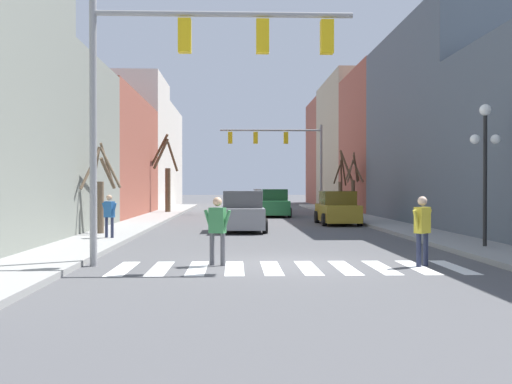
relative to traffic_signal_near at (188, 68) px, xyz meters
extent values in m
plane|color=#4C4C4F|center=(2.52, 0.25, -4.97)|extent=(240.00, 240.00, 0.00)
cube|color=gray|center=(-3.71, 0.25, -4.89)|extent=(2.20, 90.00, 0.15)
cube|color=gray|center=(-7.80, 11.96, -1.16)|extent=(6.00, 8.50, 7.62)
cube|color=#934C3D|center=(-7.80, 23.93, -1.09)|extent=(6.00, 15.43, 7.75)
cube|color=beige|center=(-7.80, 35.93, 0.59)|extent=(6.00, 8.56, 11.12)
cube|color=beige|center=(-7.80, 46.60, -0.03)|extent=(6.00, 12.79, 9.88)
cube|color=#515B66|center=(12.84, 17.05, 0.30)|extent=(6.00, 14.17, 10.54)
cube|color=#934C3D|center=(12.84, 29.41, 0.33)|extent=(6.00, 10.54, 10.61)
cube|color=tan|center=(12.84, 41.55, 1.07)|extent=(6.00, 13.76, 12.07)
cube|color=#934C3D|center=(12.84, 53.16, 0.85)|extent=(6.00, 9.45, 11.64)
cube|color=white|center=(-1.53, -0.51, -4.97)|extent=(0.45, 2.60, 0.01)
cube|color=white|center=(-0.63, -0.51, -4.97)|extent=(0.45, 2.60, 0.01)
cube|color=white|center=(0.27, -0.51, -4.97)|extent=(0.45, 2.60, 0.01)
cube|color=white|center=(1.17, -0.51, -4.97)|extent=(0.45, 2.60, 0.01)
cube|color=white|center=(2.07, -0.51, -4.97)|extent=(0.45, 2.60, 0.01)
cube|color=white|center=(2.97, -0.51, -4.97)|extent=(0.45, 2.60, 0.01)
cube|color=white|center=(3.87, -0.51, -4.97)|extent=(0.45, 2.60, 0.01)
cube|color=white|center=(4.77, -0.51, -4.97)|extent=(0.45, 2.60, 0.01)
cube|color=white|center=(5.67, -0.51, -4.97)|extent=(0.45, 2.60, 0.01)
cube|color=white|center=(6.57, -0.51, -4.97)|extent=(0.45, 2.60, 0.01)
cylinder|color=gray|center=(-2.36, 0.00, -1.61)|extent=(0.18, 0.18, 6.71)
cylinder|color=gray|center=(0.90, 0.00, 1.34)|extent=(6.51, 0.14, 0.14)
cube|color=yellow|center=(-0.08, 0.00, 0.79)|extent=(0.32, 0.28, 0.84)
cube|color=yellow|center=(1.87, 0.00, 0.79)|extent=(0.32, 0.28, 0.84)
cube|color=yellow|center=(3.50, 0.00, 0.79)|extent=(0.32, 0.28, 0.84)
cylinder|color=gray|center=(7.39, 27.85, -1.76)|extent=(0.18, 0.18, 6.41)
cylinder|color=gray|center=(3.75, 27.85, 1.04)|extent=(7.28, 0.14, 0.14)
cube|color=yellow|center=(4.84, 27.85, 0.49)|extent=(0.32, 0.28, 0.84)
cube|color=yellow|center=(2.66, 27.85, 0.49)|extent=(0.32, 0.28, 0.84)
cube|color=yellow|center=(0.84, 27.85, 0.49)|extent=(0.32, 0.28, 0.84)
cylinder|color=black|center=(8.87, 3.08, -2.81)|extent=(0.12, 0.12, 4.01)
sphere|color=white|center=(8.87, 3.08, -0.63)|extent=(0.36, 0.36, 0.36)
sphere|color=white|center=(8.55, 3.08, -1.53)|extent=(0.31, 0.31, 0.31)
sphere|color=white|center=(9.19, 3.08, -1.53)|extent=(0.31, 0.31, 0.31)
cube|color=#236B38|center=(3.74, 24.03, -4.35)|extent=(1.74, 4.64, 0.89)
cube|color=#133A1E|center=(3.74, 24.03, -3.54)|extent=(1.60, 2.41, 0.73)
cylinder|color=black|center=(2.86, 25.47, -4.65)|extent=(0.22, 0.64, 0.64)
cylinder|color=black|center=(4.63, 25.47, -4.65)|extent=(0.22, 0.64, 0.64)
cylinder|color=black|center=(2.86, 22.59, -4.65)|extent=(0.22, 0.64, 0.64)
cylinder|color=black|center=(4.63, 22.59, -4.65)|extent=(0.22, 0.64, 0.64)
cube|color=gray|center=(1.51, 11.48, -4.35)|extent=(1.82, 4.44, 0.89)
cube|color=#464648|center=(1.51, 11.48, -3.55)|extent=(1.68, 2.31, 0.72)
cylinder|color=black|center=(2.44, 10.10, -4.65)|extent=(0.22, 0.64, 0.64)
cylinder|color=black|center=(0.58, 10.10, -4.65)|extent=(0.22, 0.64, 0.64)
cylinder|color=black|center=(2.44, 12.85, -4.65)|extent=(0.22, 0.64, 0.64)
cylinder|color=black|center=(0.58, 12.85, -4.65)|extent=(0.22, 0.64, 0.64)
cube|color=silver|center=(3.52, 32.05, -4.36)|extent=(1.86, 4.74, 0.88)
cube|color=slate|center=(3.52, 32.05, -3.56)|extent=(1.71, 2.47, 0.72)
cylinder|color=black|center=(2.57, 33.52, -4.65)|extent=(0.22, 0.64, 0.64)
cylinder|color=black|center=(4.47, 33.52, -4.65)|extent=(0.22, 0.64, 0.64)
cylinder|color=black|center=(2.57, 30.58, -4.65)|extent=(0.22, 0.64, 0.64)
cylinder|color=black|center=(4.47, 30.58, -4.65)|extent=(0.22, 0.64, 0.64)
cube|color=#A38423|center=(6.52, 15.93, -4.36)|extent=(1.75, 4.44, 0.86)
cube|color=#594813|center=(6.52, 15.93, -3.58)|extent=(1.61, 2.31, 0.70)
cylinder|color=black|center=(5.62, 17.31, -4.65)|extent=(0.22, 0.64, 0.64)
cylinder|color=black|center=(7.41, 17.31, -4.65)|extent=(0.22, 0.64, 0.64)
cylinder|color=black|center=(5.62, 14.55, -4.65)|extent=(0.22, 0.64, 0.64)
cylinder|color=black|center=(7.41, 14.55, -4.65)|extent=(0.22, 0.64, 0.64)
cylinder|color=#282D47|center=(5.73, -0.43, -4.56)|extent=(0.12, 0.12, 0.83)
cylinder|color=#282D47|center=(5.96, -0.24, -4.56)|extent=(0.12, 0.12, 0.83)
cube|color=gold|center=(5.84, -0.33, -3.82)|extent=(0.46, 0.43, 0.65)
sphere|color=beige|center=(5.84, -0.33, -3.34)|extent=(0.23, 0.23, 0.23)
cylinder|color=gold|center=(5.66, -0.48, -3.86)|extent=(0.28, 0.25, 0.63)
cylinder|color=gold|center=(6.02, -0.19, -3.86)|extent=(0.28, 0.25, 0.63)
cylinder|color=#282D47|center=(-3.21, 6.45, -4.45)|extent=(0.11, 0.11, 0.73)
cylinder|color=#282D47|center=(-3.44, 6.58, -4.45)|extent=(0.11, 0.11, 0.73)
cube|color=#235693|center=(-3.32, 6.51, -3.80)|extent=(0.41, 0.35, 0.57)
sphere|color=tan|center=(-3.32, 6.51, -3.38)|extent=(0.20, 0.20, 0.20)
cylinder|color=#235693|center=(-3.14, 6.41, -3.84)|extent=(0.26, 0.19, 0.56)
cylinder|color=#235693|center=(-3.50, 6.62, -3.84)|extent=(0.26, 0.19, 0.56)
cylinder|color=#4C4C51|center=(0.87, -0.03, -4.56)|extent=(0.12, 0.12, 0.82)
cylinder|color=#4C4C51|center=(0.60, 0.07, -4.56)|extent=(0.12, 0.12, 0.82)
cube|color=#337542|center=(0.74, 0.02, -3.83)|extent=(0.45, 0.35, 0.64)
sphere|color=tan|center=(0.74, 0.02, -3.36)|extent=(0.23, 0.23, 0.23)
cylinder|color=#337542|center=(0.95, -0.06, -3.88)|extent=(0.29, 0.18, 0.62)
cylinder|color=#337542|center=(0.52, 0.10, -3.88)|extent=(0.29, 0.18, 0.62)
cylinder|color=brown|center=(-3.64, 27.98, -3.26)|extent=(0.39, 0.39, 3.12)
cylinder|color=brown|center=(-4.37, 28.33, -0.56)|extent=(1.61, 0.88, 2.71)
cylinder|color=brown|center=(-4.09, 27.70, -0.67)|extent=(1.09, 0.77, 2.24)
cylinder|color=brown|center=(-3.32, 28.24, -0.84)|extent=(0.80, 0.68, 2.17)
cylinder|color=brown|center=(8.38, 25.57, -3.75)|extent=(0.28, 0.28, 2.13)
cylinder|color=brown|center=(8.82, 25.48, -1.74)|extent=(1.03, 0.35, 2.45)
cylinder|color=brown|center=(8.21, 25.95, -2.16)|extent=(0.43, 0.85, 1.34)
cylinder|color=brown|center=(8.72, 26.31, -1.82)|extent=(0.73, 1.59, 2.29)
cylinder|color=brown|center=(8.54, 26.15, -1.98)|extent=(0.40, 1.24, 1.64)
cylinder|color=brown|center=(9.04, 24.48, -3.70)|extent=(0.25, 0.25, 2.24)
cylinder|color=brown|center=(9.36, 25.22, -1.71)|extent=(0.66, 1.57, 2.01)
cylinder|color=brown|center=(8.79, 24.13, -1.97)|extent=(0.58, 0.80, 1.57)
cylinder|color=brown|center=(8.78, 24.44, -1.96)|extent=(0.63, 0.20, 1.31)
cylinder|color=brown|center=(9.33, 24.93, -1.75)|extent=(0.67, 1.02, 1.78)
cylinder|color=brown|center=(9.34, 24.33, -2.01)|extent=(0.70, 0.41, 1.48)
cylinder|color=brown|center=(-4.09, 8.56, -3.81)|extent=(0.25, 0.25, 2.03)
cylinder|color=brown|center=(-3.66, 8.35, -2.24)|extent=(0.94, 0.54, 1.62)
cylinder|color=brown|center=(-3.89, 8.95, -2.46)|extent=(0.51, 0.90, 1.27)
cylinder|color=brown|center=(-3.90, 8.98, -2.16)|extent=(0.45, 0.93, 1.81)
cylinder|color=brown|center=(-4.36, 8.06, -2.28)|extent=(0.60, 1.12, 1.68)
cylinder|color=brown|center=(-4.42, 9.22, -2.22)|extent=(0.68, 1.43, 1.62)
camera|label=1|loc=(1.18, -15.05, -2.97)|focal=42.00mm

